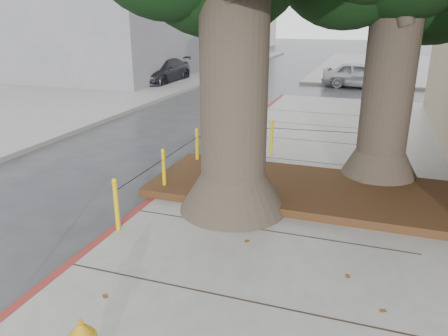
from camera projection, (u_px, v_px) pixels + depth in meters
name	position (u px, v px, depth m)	size (l,w,h in m)	color
ground	(193.00, 299.00, 5.95)	(140.00, 140.00, 0.00)	#28282B
sidewalk_far	(436.00, 69.00, 30.84)	(16.00, 20.00, 0.15)	slate
curb_red	(150.00, 204.00, 8.77)	(0.14, 26.00, 0.16)	maroon
planter_bed	(306.00, 189.00, 9.07)	(6.40, 2.60, 0.16)	black
bollard_ring	(232.00, 155.00, 9.90)	(3.79, 5.39, 0.95)	gold
car_silver	(361.00, 75.00, 23.09)	(1.57, 3.91, 1.33)	#B5B6BB
car_dark	(161.00, 71.00, 24.53)	(1.92, 4.72, 1.37)	black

